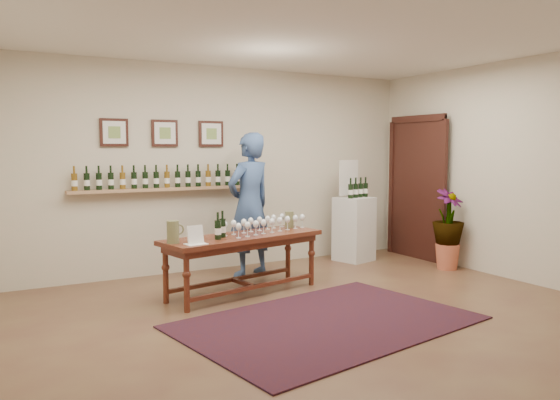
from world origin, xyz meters
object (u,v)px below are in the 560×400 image
potted_plant (448,229)px  person (249,205)px  display_pedestal (354,229)px  tasting_table (243,244)px

potted_plant → person: bearing=158.9°
display_pedestal → potted_plant: size_ratio=0.99×
tasting_table → potted_plant: bearing=-15.2°
tasting_table → display_pedestal: bearing=10.6°
display_pedestal → potted_plant: (0.78, -1.12, 0.09)m
tasting_table → potted_plant: potted_plant is taller
tasting_table → display_pedestal: 2.44m
potted_plant → display_pedestal: bearing=125.0°
display_pedestal → person: bearing=-176.1°
tasting_table → potted_plant: size_ratio=2.09×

